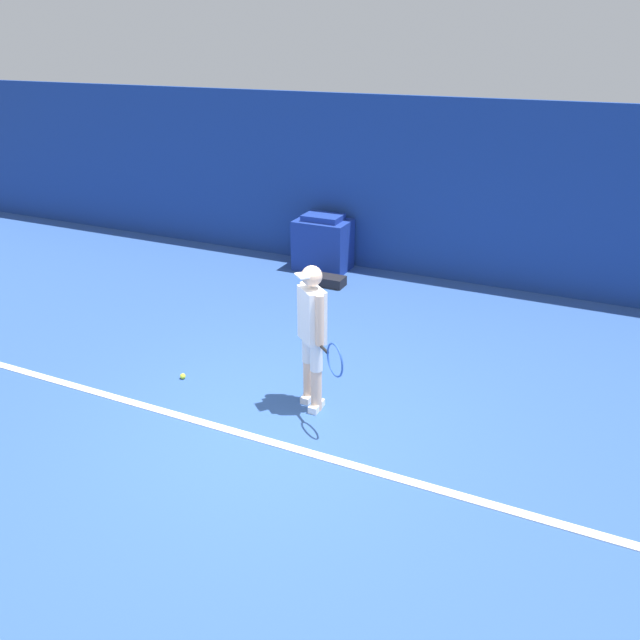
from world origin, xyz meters
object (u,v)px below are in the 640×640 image
at_px(tennis_ball, 183,376).
at_px(equipment_bag, 326,280).
at_px(tennis_player, 313,332).
at_px(covered_chair, 323,243).

height_order(tennis_ball, equipment_bag, equipment_bag).
height_order(tennis_player, equipment_bag, tennis_player).
bearing_deg(tennis_ball, covered_chair, 91.54).
distance_m(tennis_ball, equipment_bag, 3.61).
relative_size(tennis_player, covered_chair, 1.68).
bearing_deg(tennis_player, tennis_ball, -135.00).
bearing_deg(tennis_ball, tennis_player, 4.32).
bearing_deg(tennis_ball, equipment_bag, 85.62).
relative_size(tennis_player, tennis_ball, 24.33).
bearing_deg(covered_chair, equipment_bag, -61.52).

